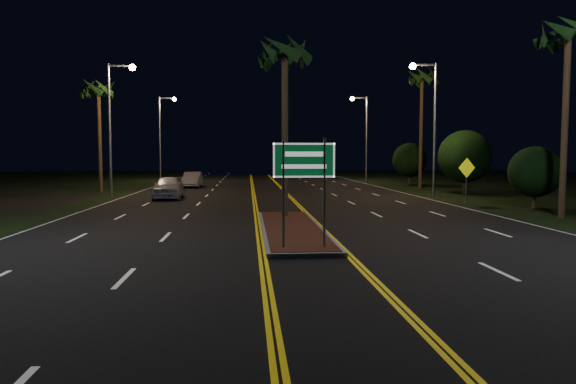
{
  "coord_description": "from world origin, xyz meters",
  "views": [
    {
      "loc": [
        -1.62,
        -11.98,
        2.87
      ],
      "look_at": [
        -0.59,
        1.18,
        1.9
      ],
      "focal_mm": 32.0,
      "sensor_mm": 36.0,
      "label": 1
    }
  ],
  "objects": [
    {
      "name": "ground",
      "position": [
        0.0,
        0.0,
        0.0
      ],
      "size": [
        120.0,
        120.0,
        0.0
      ],
      "primitive_type": "plane",
      "color": "black",
      "rests_on": "ground"
    },
    {
      "name": "median_island",
      "position": [
        0.0,
        7.0,
        0.08
      ],
      "size": [
        2.25,
        10.25,
        0.17
      ],
      "color": "gray",
      "rests_on": "ground"
    },
    {
      "name": "highway_sign",
      "position": [
        0.0,
        2.8,
        2.4
      ],
      "size": [
        1.8,
        0.08,
        3.2
      ],
      "color": "gray",
      "rests_on": "ground"
    },
    {
      "name": "streetlight_left_mid",
      "position": [
        -10.61,
        24.0,
        5.66
      ],
      "size": [
        1.91,
        0.44,
        9.0
      ],
      "color": "gray",
      "rests_on": "ground"
    },
    {
      "name": "streetlight_left_far",
      "position": [
        -10.61,
        44.0,
        5.66
      ],
      "size": [
        1.91,
        0.44,
        9.0
      ],
      "color": "gray",
      "rests_on": "ground"
    },
    {
      "name": "streetlight_right_mid",
      "position": [
        10.61,
        22.0,
        5.66
      ],
      "size": [
        1.91,
        0.44,
        9.0
      ],
      "color": "gray",
      "rests_on": "ground"
    },
    {
      "name": "streetlight_right_far",
      "position": [
        10.61,
        42.0,
        5.66
      ],
      "size": [
        1.91,
        0.44,
        9.0
      ],
      "color": "gray",
      "rests_on": "ground"
    },
    {
      "name": "palm_median",
      "position": [
        0.0,
        10.5,
        7.28
      ],
      "size": [
        2.4,
        2.4,
        8.3
      ],
      "color": "#382819",
      "rests_on": "ground"
    },
    {
      "name": "palm_left_far",
      "position": [
        -12.8,
        28.0,
        7.75
      ],
      "size": [
        2.4,
        2.4,
        8.8
      ],
      "color": "#382819",
      "rests_on": "ground"
    },
    {
      "name": "palm_right_near",
      "position": [
        12.5,
        10.0,
        8.21
      ],
      "size": [
        2.4,
        2.4,
        9.3
      ],
      "color": "#382819",
      "rests_on": "ground"
    },
    {
      "name": "palm_right_far",
      "position": [
        12.8,
        30.0,
        9.14
      ],
      "size": [
        2.4,
        2.4,
        10.3
      ],
      "color": "#382819",
      "rests_on": "ground"
    },
    {
      "name": "shrub_near",
      "position": [
        13.5,
        14.0,
        1.95
      ],
      "size": [
        2.7,
        2.7,
        3.3
      ],
      "color": "#382819",
      "rests_on": "ground"
    },
    {
      "name": "shrub_mid",
      "position": [
        14.0,
        24.0,
        2.73
      ],
      "size": [
        3.78,
        3.78,
        4.62
      ],
      "color": "#382819",
      "rests_on": "ground"
    },
    {
      "name": "shrub_far",
      "position": [
        13.8,
        36.0,
        2.34
      ],
      "size": [
        3.24,
        3.24,
        3.96
      ],
      "color": "#382819",
      "rests_on": "ground"
    },
    {
      "name": "car_near",
      "position": [
        -6.81,
        21.9,
        0.87
      ],
      "size": [
        2.48,
        5.34,
        1.75
      ],
      "primitive_type": "imported",
      "rotation": [
        0.0,
        0.0,
        0.05
      ],
      "color": "#B2B2B8",
      "rests_on": "ground"
    },
    {
      "name": "car_far",
      "position": [
        -6.51,
        33.62,
        0.78
      ],
      "size": [
        2.05,
        4.7,
        1.56
      ],
      "primitive_type": "imported",
      "rotation": [
        0.0,
        0.0,
        -0.01
      ],
      "color": "#A4A6AD",
      "rests_on": "ground"
    },
    {
      "name": "warning_sign",
      "position": [
        10.8,
        16.3,
        1.75
      ],
      "size": [
        1.09,
        0.33,
        2.67
      ],
      "rotation": [
        0.0,
        0.0,
        0.27
      ],
      "color": "gray",
      "rests_on": "ground"
    }
  ]
}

